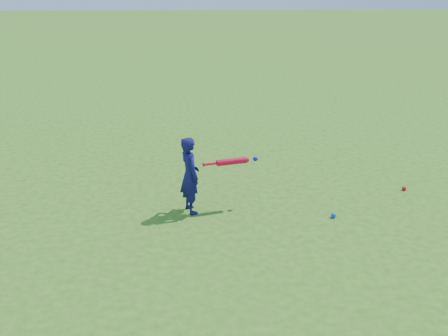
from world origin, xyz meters
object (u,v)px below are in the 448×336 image
child (190,175)px  ground_ball_blue (333,215)px  ground_ball_red (404,188)px  bat_swing (234,161)px

child → ground_ball_blue: bearing=-120.1°
child → ground_ball_red: size_ratio=16.30×
child → bat_swing: size_ratio=1.40×
ground_ball_blue → child: bearing=170.9°
child → bat_swing: (0.63, 0.11, 0.16)m
ground_ball_red → ground_ball_blue: size_ratio=0.91×
child → ground_ball_blue: 2.08m
ground_ball_red → ground_ball_blue: (-1.35, -0.85, 0.00)m
ground_ball_blue → bat_swing: (-1.36, 0.43, 0.67)m
child → ground_ball_red: child is taller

